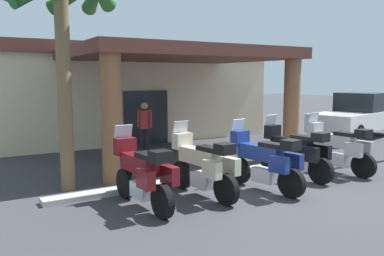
# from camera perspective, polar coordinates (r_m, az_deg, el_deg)

# --- Properties ---
(ground_plane) EXTENTS (80.00, 80.00, 0.00)m
(ground_plane) POSITION_cam_1_polar(r_m,az_deg,el_deg) (9.85, 11.41, -8.23)
(ground_plane) COLOR #38383D
(motel_building) EXTENTS (12.41, 12.12, 3.88)m
(motel_building) POSITION_cam_1_polar(r_m,az_deg,el_deg) (18.15, -10.43, 5.30)
(motel_building) COLOR beige
(motel_building) RESTS_ON ground_plane
(motorcycle_maroon) EXTENTS (0.73, 2.21, 1.61)m
(motorcycle_maroon) POSITION_cam_1_polar(r_m,az_deg,el_deg) (8.01, -7.10, -6.60)
(motorcycle_maroon) COLOR black
(motorcycle_maroon) RESTS_ON ground_plane
(motorcycle_cream) EXTENTS (0.74, 2.21, 1.61)m
(motorcycle_cream) POSITION_cam_1_polar(r_m,az_deg,el_deg) (8.70, 1.65, -5.42)
(motorcycle_cream) COLOR black
(motorcycle_cream) RESTS_ON ground_plane
(motorcycle_blue) EXTENTS (0.82, 2.21, 1.61)m
(motorcycle_blue) POSITION_cam_1_polar(r_m,az_deg,el_deg) (9.29, 10.45, -4.72)
(motorcycle_blue) COLOR black
(motorcycle_blue) RESTS_ON ground_plane
(motorcycle_black) EXTENTS (0.78, 2.21, 1.61)m
(motorcycle_black) POSITION_cam_1_polar(r_m,az_deg,el_deg) (10.59, 14.76, -3.36)
(motorcycle_black) COLOR black
(motorcycle_black) RESTS_ON ground_plane
(motorcycle_silver) EXTENTS (0.74, 2.21, 1.61)m
(motorcycle_silver) POSITION_cam_1_polar(r_m,az_deg,el_deg) (11.57, 20.38, -2.69)
(motorcycle_silver) COLOR black
(motorcycle_silver) RESTS_ON ground_plane
(pedestrian) EXTENTS (0.38, 0.42, 1.78)m
(pedestrian) POSITION_cam_1_polar(r_m,az_deg,el_deg) (13.50, -6.84, 0.56)
(pedestrian) COLOR black
(pedestrian) RESTS_ON ground_plane
(pickup_truck_white) EXTENTS (5.48, 2.95, 1.95)m
(pickup_truck_white) POSITION_cam_1_polar(r_m,az_deg,el_deg) (18.64, 22.67, 1.59)
(pickup_truck_white) COLOR black
(pickup_truck_white) RESTS_ON ground_plane
(palm_tree_roadside) EXTENTS (2.56, 2.55, 5.22)m
(palm_tree_roadside) POSITION_cam_1_polar(r_m,az_deg,el_deg) (9.57, -18.18, 15.48)
(palm_tree_roadside) COLOR brown
(palm_tree_roadside) RESTS_ON ground_plane
(curb_strip) EXTENTS (9.27, 0.36, 0.12)m
(curb_strip) POSITION_cam_1_polar(r_m,az_deg,el_deg) (10.63, 4.56, -6.62)
(curb_strip) COLOR #ADA89E
(curb_strip) RESTS_ON ground_plane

